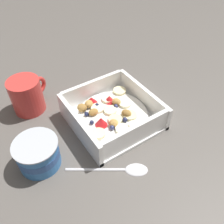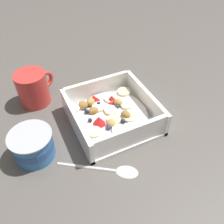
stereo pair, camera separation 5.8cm
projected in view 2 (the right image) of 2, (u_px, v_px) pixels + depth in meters
name	position (u px, v px, depth m)	size (l,w,h in m)	color
ground_plane	(119.00, 119.00, 0.60)	(2.40, 2.40, 0.00)	#56514C
fruit_bowl	(111.00, 114.00, 0.59)	(0.20, 0.20, 0.07)	white
spoon	(114.00, 170.00, 0.49)	(0.11, 0.15, 0.01)	silver
yogurt_cup	(33.00, 145.00, 0.50)	(0.09, 0.09, 0.06)	#3370B7
coffee_mug	(33.00, 88.00, 0.62)	(0.08, 0.10, 0.09)	red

